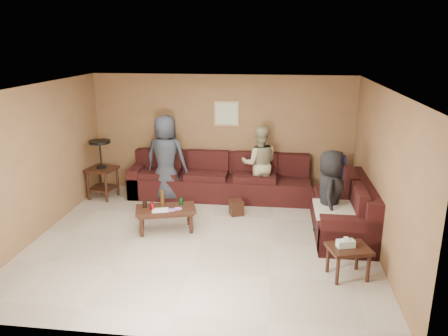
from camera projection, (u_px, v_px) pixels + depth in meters
name	position (u px, v px, depth m)	size (l,w,h in m)	color
room	(201.00, 142.00, 6.75)	(5.60, 5.50, 2.50)	#ADA492
sectional_sofa	(257.00, 193.00, 8.48)	(4.65, 2.90, 0.97)	#331111
coffee_table	(165.00, 211.00, 7.48)	(1.11, 0.78, 0.70)	#341A11
end_table_left	(102.00, 168.00, 8.97)	(0.63, 0.63, 1.22)	#341A11
side_table_right	(348.00, 251.00, 5.99)	(0.65, 0.59, 0.60)	#341A11
waste_bin	(236.00, 207.00, 8.23)	(0.24, 0.24, 0.29)	#341A11
wall_art	(227.00, 114.00, 9.08)	(0.52, 0.04, 0.52)	tan
person_left	(166.00, 158.00, 8.83)	(0.86, 0.56, 1.75)	#2B313C
person_middle	(260.00, 164.00, 8.81)	(0.75, 0.59, 1.55)	#9B9573
person_right	(330.00, 195.00, 7.13)	(0.73, 0.48, 1.50)	black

